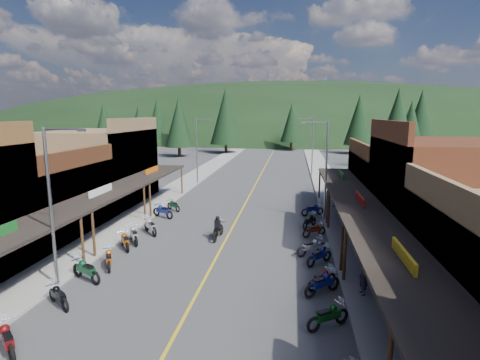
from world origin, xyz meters
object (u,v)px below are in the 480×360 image
at_px(shop_east_2, 446,198).
at_px(rider_on_bike, 218,229).
at_px(pine_7, 157,118).
at_px(bike_east_9, 314,229).
at_px(shop_west_2, 35,199).
at_px(pine_5, 421,116).
at_px(bike_west_9, 150,225).
at_px(shop_east_3, 401,185).
at_px(bike_west_10, 163,210).
at_px(pine_10, 179,122).
at_px(streetlight_0, 53,201).
at_px(pine_9, 410,127).
at_px(bike_east_11, 313,209).
at_px(pedestrian_east_b, 335,197).
at_px(pine_3, 292,122).
at_px(bike_west_7, 125,240).
at_px(shop_west_3, 101,167).
at_px(streetlight_1, 198,148).
at_px(pine_4, 359,120).
at_px(pine_8, 139,129).
at_px(streetlight_2, 324,166).
at_px(bike_east_8, 312,246).
at_px(bike_west_4, 58,295).
at_px(pine_11, 397,123).
at_px(bike_east_5, 322,282).
at_px(pine_2, 226,116).
at_px(bike_west_6, 109,258).
at_px(pine_0, 104,122).
at_px(streetlight_3, 312,144).
at_px(bike_west_8, 134,234).
at_px(pine_1, 179,119).
at_px(pedestrian_east_a, 363,278).
at_px(bike_west_3, 7,338).
at_px(bike_east_4, 328,315).
at_px(bike_west_11, 173,205).
at_px(bike_east_7, 319,255).
at_px(bike_west_5, 86,269).

relative_size(shop_east_2, rider_on_bike, 4.77).
distance_m(pine_7, bike_east_9, 81.93).
bearing_deg(shop_west_2, pine_5, 55.81).
bearing_deg(shop_east_2, bike_west_9, 177.02).
distance_m(shop_east_3, bike_west_10, 20.50).
bearing_deg(pine_10, streetlight_0, -78.84).
bearing_deg(pine_9, bike_east_11, -116.52).
relative_size(pine_5, pedestrian_east_b, 7.71).
relative_size(pine_3, pine_9, 1.02).
bearing_deg(shop_east_2, bike_west_7, -173.89).
relative_size(shop_west_3, streetlight_1, 1.36).
distance_m(pine_4, pine_8, 44.74).
distance_m(streetlight_2, bike_east_8, 8.84).
xyz_separation_m(bike_west_4, bike_west_7, (-0.25, 7.34, 0.04)).
bearing_deg(pine_11, bike_east_5, -108.08).
height_order(streetlight_1, pine_5, pine_5).
bearing_deg(streetlight_0, pine_5, 62.30).
relative_size(shop_west_3, bike_west_4, 5.58).
height_order(pine_2, pedestrian_east_b, pine_2).
height_order(bike_west_6, bike_east_11, bike_west_6).
bearing_deg(pine_11, bike_east_11, -115.70).
xyz_separation_m(pine_0, pine_2, (30.00, -4.00, 1.51)).
bearing_deg(pine_3, pine_8, -135.00).
distance_m(pine_2, bike_east_8, 60.41).
bearing_deg(streetlight_3, bike_east_5, -91.57).
relative_size(shop_west_3, bike_west_6, 5.32).
xyz_separation_m(streetlight_2, bike_west_8, (-12.97, -7.28, -3.83)).
distance_m(pine_11, bike_west_10, 41.17).
bearing_deg(shop_east_2, streetlight_0, -159.63).
bearing_deg(pine_1, pine_10, -73.30).
bearing_deg(pine_9, shop_west_2, -131.09).
height_order(pine_2, pedestrian_east_a, pine_2).
relative_size(bike_west_3, pedestrian_east_a, 1.31).
bearing_deg(bike_east_11, pine_10, -174.44).
height_order(shop_west_2, bike_west_7, shop_west_2).
bearing_deg(bike_east_11, bike_east_4, -25.93).
distance_m(bike_west_4, bike_east_5, 12.19).
distance_m(streetlight_1, bike_east_4, 32.73).
height_order(streetlight_3, bike_west_7, streetlight_3).
height_order(shop_west_2, pine_7, pine_7).
xyz_separation_m(shop_west_3, rider_on_bike, (13.22, -8.93, -2.84)).
bearing_deg(bike_west_7, pine_4, 32.64).
relative_size(bike_west_3, bike_west_11, 1.11).
bearing_deg(rider_on_bike, pine_1, 113.47).
distance_m(bike_west_8, pedestrian_east_b, 18.45).
bearing_deg(bike_east_7, pine_8, 167.53).
height_order(bike_west_6, bike_west_8, bike_west_8).
relative_size(shop_east_3, pine_11, 0.88).
distance_m(bike_west_5, bike_east_5, 12.05).
xyz_separation_m(streetlight_0, pine_2, (-3.05, 64.00, 3.53)).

